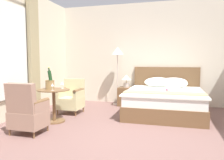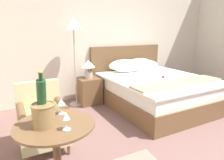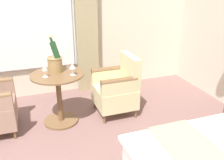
{
  "view_description": "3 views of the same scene",
  "coord_description": "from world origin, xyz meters",
  "px_view_note": "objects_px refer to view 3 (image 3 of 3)",
  "views": [
    {
      "loc": [
        0.59,
        -3.71,
        1.35
      ],
      "look_at": [
        -0.74,
        1.11,
        0.9
      ],
      "focal_mm": 35.0,
      "sensor_mm": 36.0,
      "label": 1
    },
    {
      "loc": [
        -2.22,
        -1.13,
        1.51
      ],
      "look_at": [
        -0.89,
        1.35,
        0.81
      ],
      "focal_mm": 32.0,
      "sensor_mm": 36.0,
      "label": 2
    },
    {
      "loc": [
        1.2,
        0.16,
        1.88
      ],
      "look_at": [
        -1.09,
        0.98,
        0.88
      ],
      "focal_mm": 40.0,
      "sensor_mm": 36.0,
      "label": 3
    }
  ],
  "objects_px": {
    "side_table_round": "(59,95)",
    "champagne_bucket": "(55,62)",
    "armchair_by_window": "(117,88)",
    "wine_glass_near_edge": "(72,67)",
    "wine_glass_near_bucket": "(45,69)"
  },
  "relations": [
    {
      "from": "side_table_round",
      "to": "champagne_bucket",
      "type": "relative_size",
      "value": 1.46
    },
    {
      "from": "champagne_bucket",
      "to": "armchair_by_window",
      "type": "height_order",
      "value": "champagne_bucket"
    },
    {
      "from": "side_table_round",
      "to": "wine_glass_near_edge",
      "type": "distance_m",
      "value": 0.47
    },
    {
      "from": "wine_glass_near_bucket",
      "to": "armchair_by_window",
      "type": "xyz_separation_m",
      "value": [
        -0.05,
        1.0,
        -0.43
      ]
    },
    {
      "from": "champagne_bucket",
      "to": "wine_glass_near_bucket",
      "type": "height_order",
      "value": "champagne_bucket"
    },
    {
      "from": "wine_glass_near_edge",
      "to": "side_table_round",
      "type": "bearing_deg",
      "value": -120.25
    },
    {
      "from": "wine_glass_near_edge",
      "to": "armchair_by_window",
      "type": "relative_size",
      "value": 0.17
    },
    {
      "from": "wine_glass_near_edge",
      "to": "armchair_by_window",
      "type": "bearing_deg",
      "value": 98.7
    },
    {
      "from": "wine_glass_near_edge",
      "to": "wine_glass_near_bucket",
      "type": "bearing_deg",
      "value": -97.68
    },
    {
      "from": "wine_glass_near_bucket",
      "to": "champagne_bucket",
      "type": "bearing_deg",
      "value": 134.34
    },
    {
      "from": "side_table_round",
      "to": "wine_glass_near_bucket",
      "type": "xyz_separation_m",
      "value": [
        0.06,
        -0.16,
        0.42
      ]
    },
    {
      "from": "wine_glass_near_bucket",
      "to": "side_table_round",
      "type": "bearing_deg",
      "value": 111.81
    },
    {
      "from": "wine_glass_near_bucket",
      "to": "wine_glass_near_edge",
      "type": "distance_m",
      "value": 0.34
    },
    {
      "from": "side_table_round",
      "to": "champagne_bucket",
      "type": "distance_m",
      "value": 0.45
    },
    {
      "from": "champagne_bucket",
      "to": "wine_glass_near_edge",
      "type": "height_order",
      "value": "champagne_bucket"
    }
  ]
}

